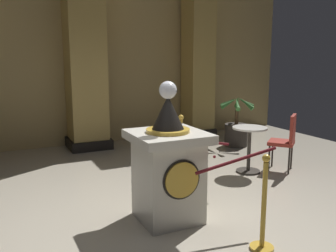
{
  "coord_description": "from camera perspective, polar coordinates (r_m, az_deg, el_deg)",
  "views": [
    {
      "loc": [
        -1.77,
        -3.66,
        1.9
      ],
      "look_at": [
        0.0,
        0.03,
        1.12
      ],
      "focal_mm": 39.29,
      "sensor_mm": 36.0,
      "label": 1
    }
  ],
  "objects": [
    {
      "name": "cafe_table",
      "position": [
        6.21,
        12.49,
        -2.69
      ],
      "size": [
        0.57,
        0.57,
        0.76
      ],
      "color": "#332D28",
      "rests_on": "ground_plane"
    },
    {
      "name": "stanchion_far",
      "position": [
        5.46,
        1.99,
        -5.46
      ],
      "size": [
        0.24,
        0.24,
        1.07
      ],
      "color": "gold",
      "rests_on": "ground_plane"
    },
    {
      "name": "ground_plane",
      "position": [
        4.48,
        0.16,
        -14.32
      ],
      "size": [
        10.33,
        10.33,
        0.0
      ],
      "primitive_type": "plane",
      "color": "#B2A893"
    },
    {
      "name": "potted_palm_right",
      "position": [
        8.02,
        10.53,
        -0.54
      ],
      "size": [
        0.77,
        0.67,
        1.11
      ],
      "color": "#2D2823",
      "rests_on": "ground_plane"
    },
    {
      "name": "velvet_rope",
      "position": [
        4.49,
        7.23,
        -3.68
      ],
      "size": [
        1.07,
        1.1,
        0.22
      ],
      "color": "#591419"
    },
    {
      "name": "pedestal_clock",
      "position": [
        4.28,
        0.03,
        -6.4
      ],
      "size": [
        0.83,
        0.83,
        1.63
      ],
      "color": "beige",
      "rests_on": "ground_plane"
    },
    {
      "name": "column_centre_rear",
      "position": [
        7.8,
        -12.75,
        10.28
      ],
      "size": [
        0.89,
        0.89,
        3.78
      ],
      "color": "black",
      "rests_on": "ground_plane"
    },
    {
      "name": "cafe_chair_red",
      "position": [
        6.42,
        17.88,
        -1.72
      ],
      "size": [
        0.56,
        0.56,
        0.96
      ],
      "color": "black",
      "rests_on": "ground_plane"
    },
    {
      "name": "stanchion_near",
      "position": [
        3.85,
        14.56,
        -13.55
      ],
      "size": [
        0.24,
        0.24,
        0.98
      ],
      "color": "gold",
      "rests_on": "ground_plane"
    },
    {
      "name": "back_wall",
      "position": [
        8.24,
        -13.51,
        10.9
      ],
      "size": [
        10.33,
        0.16,
        3.93
      ],
      "primitive_type": "cube",
      "color": "tan",
      "rests_on": "ground_plane"
    },
    {
      "name": "column_right",
      "position": [
        8.79,
        4.7,
        10.52
      ],
      "size": [
        0.72,
        0.72,
        3.78
      ],
      "color": "black",
      "rests_on": "ground_plane"
    }
  ]
}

